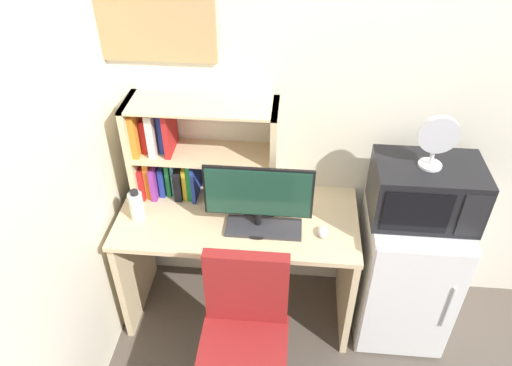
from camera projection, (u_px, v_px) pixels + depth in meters
name	position (u px, v px, depth m)	size (l,w,h in m)	color
wall_back	(505.00, 107.00, 2.41)	(6.40, 0.04, 2.60)	silver
desk	(239.00, 247.00, 2.72)	(1.28, 0.60, 0.76)	beige
hutch_bookshelf	(182.00, 151.00, 2.58)	(0.77, 0.26, 0.57)	beige
monitor	(258.00, 197.00, 2.40)	(0.54, 0.21, 0.37)	black
keyboard	(264.00, 228.00, 2.49)	(0.39, 0.15, 0.02)	#333338
computer_mouse	(323.00, 232.00, 2.46)	(0.05, 0.08, 0.04)	silver
water_bottle	(137.00, 206.00, 2.52)	(0.07, 0.07, 0.18)	silver
mini_fridge	(404.00, 272.00, 2.71)	(0.49, 0.54, 0.84)	white
microwave	(426.00, 191.00, 2.37)	(0.52, 0.35, 0.30)	black
desk_fan	(437.00, 139.00, 2.18)	(0.18, 0.11, 0.27)	silver
desk_chair	(244.00, 349.00, 2.33)	(0.47, 0.47, 0.92)	black
wall_corkboard	(149.00, 14.00, 2.26)	(0.63, 0.02, 0.46)	tan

